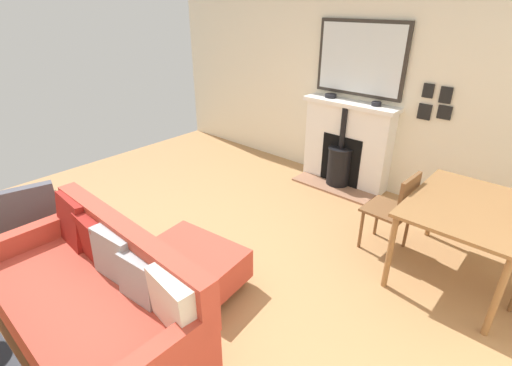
% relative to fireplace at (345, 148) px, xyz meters
% --- Properties ---
extents(ground_plane, '(5.95, 5.90, 0.01)m').
position_rel_fireplace_xyz_m(ground_plane, '(2.76, -0.25, -0.51)').
color(ground_plane, '#A87A4C').
extents(wall_left, '(0.12, 5.90, 2.69)m').
position_rel_fireplace_xyz_m(wall_left, '(-0.22, -0.25, 0.84)').
color(wall_left, silver).
rests_on(wall_left, ground).
extents(fireplace, '(0.56, 1.22, 1.11)m').
position_rel_fireplace_xyz_m(fireplace, '(0.00, 0.00, 0.00)').
color(fireplace, '#93664C').
rests_on(fireplace, ground).
extents(mirror_over_mantel, '(0.04, 1.14, 0.87)m').
position_rel_fireplace_xyz_m(mirror_over_mantel, '(-0.13, 0.00, 1.10)').
color(mirror_over_mantel, '#2D2823').
extents(mantel_bowl_near, '(0.15, 0.15, 0.04)m').
position_rel_fireplace_xyz_m(mantel_bowl_near, '(-0.04, -0.31, 0.63)').
color(mantel_bowl_near, black).
rests_on(mantel_bowl_near, fireplace).
extents(mantel_bowl_far, '(0.12, 0.12, 0.05)m').
position_rel_fireplace_xyz_m(mantel_bowl_far, '(-0.04, 0.32, 0.63)').
color(mantel_bowl_far, black).
rests_on(mantel_bowl_far, fireplace).
extents(sofa, '(0.88, 1.87, 0.83)m').
position_rel_fireplace_xyz_m(sofa, '(3.44, -0.01, -0.14)').
color(sofa, '#B2B2B7').
rests_on(sofa, ground).
extents(ottoman, '(0.64, 0.87, 0.36)m').
position_rel_fireplace_xyz_m(ottoman, '(2.62, 0.09, -0.28)').
color(ottoman, '#B2B2B7').
rests_on(ottoman, ground).
extents(armchair_accent, '(0.79, 0.72, 0.79)m').
position_rel_fireplace_xyz_m(armchair_accent, '(3.42, -1.41, -0.07)').
color(armchair_accent, '#4C3321').
rests_on(armchair_accent, ground).
extents(dining_table, '(1.15, 0.89, 0.73)m').
position_rel_fireplace_xyz_m(dining_table, '(1.04, 1.72, 0.15)').
color(dining_table, olive).
rests_on(dining_table, ground).
extents(dining_chair_near_fireplace, '(0.42, 0.42, 0.83)m').
position_rel_fireplace_xyz_m(dining_chair_near_fireplace, '(1.04, 1.14, -0.01)').
color(dining_chair_near_fireplace, brown).
rests_on(dining_chair_near_fireplace, ground).
extents(photo_gallery_row, '(0.02, 0.35, 0.40)m').
position_rel_fireplace_xyz_m(photo_gallery_row, '(-0.14, 0.95, 0.72)').
color(photo_gallery_row, black).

